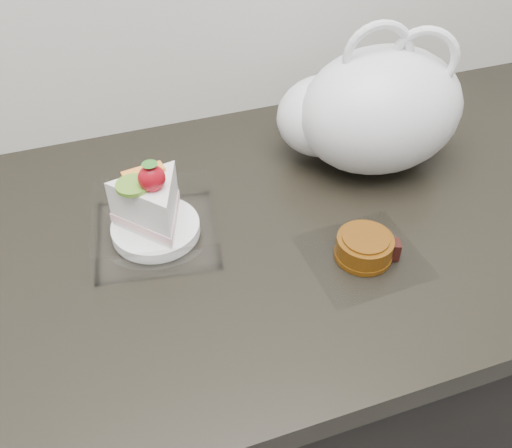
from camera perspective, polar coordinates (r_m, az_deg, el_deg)
counter at (r=1.18m, az=-5.16°, el=-17.62°), size 2.04×0.64×0.90m
cake_tray at (r=0.81m, az=-10.17°, el=0.72°), size 0.20×0.20×0.13m
mooncake_wrap at (r=0.80m, az=10.85°, el=-2.48°), size 0.16×0.15×0.04m
plastic_bag at (r=0.93m, az=11.27°, el=11.08°), size 0.33×0.28×0.24m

